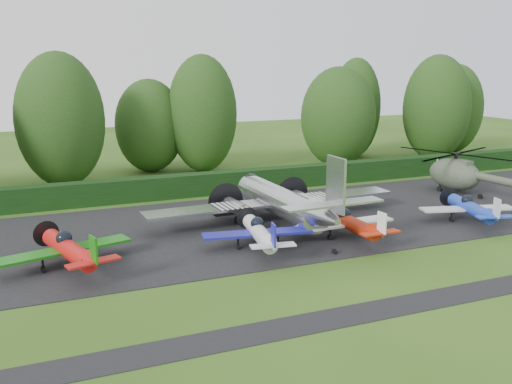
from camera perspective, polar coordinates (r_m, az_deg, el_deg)
name	(u,v)px	position (r m, az deg, el deg)	size (l,w,h in m)	color
ground	(319,270)	(33.77, 6.29, -7.75)	(160.00, 160.00, 0.00)	#284A14
apron	(254,225)	(42.34, -0.23, -3.36)	(70.00, 18.00, 0.01)	black
taxiway_verge	(378,310)	(29.08, 12.08, -11.50)	(70.00, 2.00, 0.00)	black
hedgerow	(208,194)	(52.35, -4.81, -0.23)	(90.00, 1.60, 2.00)	black
transport_plane	(281,201)	(42.11, 2.56, -0.94)	(20.10, 15.41, 6.44)	silver
light_plane_red	(69,249)	(35.03, -18.22, -5.42)	(7.77, 8.17, 2.99)	red
light_plane_white	(259,232)	(36.69, 0.32, -4.07)	(7.22, 7.59, 2.77)	silver
light_plane_orange	(349,223)	(39.40, 9.30, -3.04)	(7.21, 7.59, 2.77)	red
light_plane_blue	(470,208)	(45.73, 20.65, -1.49)	(7.15, 7.52, 2.75)	#1D3AAE
helicopter	(455,171)	(55.55, 19.30, 1.96)	(11.54, 13.51, 3.72)	#354031
sign_board	(447,162)	(64.93, 18.57, 2.88)	(3.40, 0.13, 1.91)	#3F3326
tree_1	(436,108)	(72.98, 17.60, 8.00)	(8.03, 8.03, 12.73)	black
tree_2	(60,120)	(57.58, -18.98, 6.81)	(8.33, 8.33, 12.87)	black
tree_4	(355,108)	(73.36, 9.92, 8.29)	(6.23, 6.23, 12.37)	black
tree_5	(202,114)	(62.42, -5.38, 7.78)	(7.51, 7.51, 12.68)	black
tree_6	(454,109)	(79.97, 19.19, 7.86)	(7.39, 7.39, 11.59)	black
tree_7	(338,117)	(66.18, 8.21, 7.43)	(8.50, 8.50, 11.36)	black
tree_8	(150,126)	(63.30, -10.59, 6.52)	(7.46, 7.46, 10.09)	black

